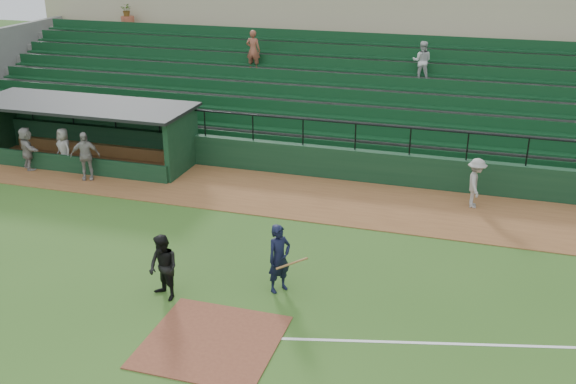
# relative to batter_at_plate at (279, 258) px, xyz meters

# --- Properties ---
(ground) EXTENTS (90.00, 90.00, 0.00)m
(ground) POSITION_rel_batter_at_plate_xyz_m (-0.78, -1.67, -0.93)
(ground) COLOR #2F561B
(ground) RESTS_ON ground
(warning_track) EXTENTS (40.00, 4.00, 0.03)m
(warning_track) POSITION_rel_batter_at_plate_xyz_m (-0.78, 6.33, -0.92)
(warning_track) COLOR brown
(warning_track) RESTS_ON ground
(home_plate_dirt) EXTENTS (3.00, 3.00, 0.03)m
(home_plate_dirt) POSITION_rel_batter_at_plate_xyz_m (-0.78, -2.67, -0.92)
(home_plate_dirt) COLOR brown
(home_plate_dirt) RESTS_ON ground
(foul_line) EXTENTS (17.49, 4.44, 0.01)m
(foul_line) POSITION_rel_batter_at_plate_xyz_m (7.22, -0.47, -0.93)
(foul_line) COLOR white
(foul_line) RESTS_ON ground
(stadium_structure) EXTENTS (38.00, 13.08, 6.40)m
(stadium_structure) POSITION_rel_batter_at_plate_xyz_m (-0.78, 14.79, 1.37)
(stadium_structure) COLOR black
(stadium_structure) RESTS_ON ground
(dugout) EXTENTS (8.90, 3.20, 2.42)m
(dugout) POSITION_rel_batter_at_plate_xyz_m (-10.53, 7.89, 0.40)
(dugout) COLOR black
(dugout) RESTS_ON ground
(batter_at_plate) EXTENTS (1.18, 0.81, 1.86)m
(batter_at_plate) POSITION_rel_batter_at_plate_xyz_m (0.00, 0.00, 0.00)
(batter_at_plate) COLOR black
(batter_at_plate) RESTS_ON ground
(umpire) EXTENTS (1.06, 0.98, 1.75)m
(umpire) POSITION_rel_batter_at_plate_xyz_m (-2.68, -1.22, -0.06)
(umpire) COLOR black
(umpire) RESTS_ON ground
(runner) EXTENTS (0.72, 1.15, 1.71)m
(runner) POSITION_rel_batter_at_plate_xyz_m (4.64, 7.16, -0.05)
(runner) COLOR gray
(runner) RESTS_ON warning_track
(dugout_player_a) EXTENTS (1.16, 0.85, 1.83)m
(dugout_player_a) POSITION_rel_batter_at_plate_xyz_m (-9.39, 5.64, 0.02)
(dugout_player_a) COLOR gray
(dugout_player_a) RESTS_ON warning_track
(dugout_player_b) EXTENTS (0.97, 0.84, 1.67)m
(dugout_player_b) POSITION_rel_batter_at_plate_xyz_m (-10.77, 6.33, -0.07)
(dugout_player_b) COLOR gray
(dugout_player_b) RESTS_ON warning_track
(dugout_player_c) EXTENTS (1.54, 1.36, 1.69)m
(dugout_player_c) POSITION_rel_batter_at_plate_xyz_m (-12.19, 5.95, -0.06)
(dugout_player_c) COLOR gray
(dugout_player_c) RESTS_ON warning_track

